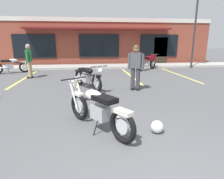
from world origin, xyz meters
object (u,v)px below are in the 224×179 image
(person_in_shorts_foreground, at_px, (136,65))
(helmet_on_pavement, at_px, (157,127))
(motorcycle_foreground_classic, at_px, (97,108))
(person_in_black_shirt, at_px, (29,59))
(motorcycle_silver_naked, at_px, (87,77))
(motorcycle_blue_standard, at_px, (148,62))
(parking_lot_lamp_post, at_px, (197,17))
(motorcycle_red_sportbike, at_px, (11,65))

(person_in_shorts_foreground, relative_size, helmet_on_pavement, 6.44)
(person_in_shorts_foreground, xyz_separation_m, helmet_on_pavement, (-0.41, -3.45, -0.82))
(motorcycle_foreground_classic, relative_size, person_in_black_shirt, 1.09)
(person_in_black_shirt, bearing_deg, helmet_on_pavement, -57.18)
(motorcycle_silver_naked, height_order, motorcycle_blue_standard, same)
(person_in_black_shirt, distance_m, helmet_on_pavement, 7.82)
(motorcycle_silver_naked, relative_size, motorcycle_blue_standard, 1.12)
(motorcycle_foreground_classic, bearing_deg, parking_lot_lamp_post, 50.97)
(motorcycle_blue_standard, relative_size, person_in_shorts_foreground, 1.03)
(helmet_on_pavement, bearing_deg, person_in_black_shirt, 122.82)
(motorcycle_foreground_classic, bearing_deg, motorcycle_blue_standard, 65.71)
(motorcycle_blue_standard, height_order, helmet_on_pavement, motorcycle_blue_standard)
(motorcycle_red_sportbike, relative_size, motorcycle_blue_standard, 1.16)
(motorcycle_silver_naked, relative_size, person_in_black_shirt, 1.15)
(person_in_black_shirt, height_order, parking_lot_lamp_post, parking_lot_lamp_post)
(motorcycle_red_sportbike, xyz_separation_m, parking_lot_lamp_post, (11.46, 0.74, 2.87))
(motorcycle_blue_standard, relative_size, parking_lot_lamp_post, 0.33)
(motorcycle_silver_naked, relative_size, parking_lot_lamp_post, 0.37)
(motorcycle_red_sportbike, relative_size, person_in_shorts_foreground, 1.19)
(motorcycle_red_sportbike, distance_m, person_in_black_shirt, 2.24)
(motorcycle_blue_standard, bearing_deg, motorcycle_silver_naked, -130.12)
(motorcycle_red_sportbike, height_order, helmet_on_pavement, motorcycle_red_sportbike)
(motorcycle_red_sportbike, height_order, parking_lot_lamp_post, parking_lot_lamp_post)
(motorcycle_silver_naked, bearing_deg, person_in_shorts_foreground, -14.31)
(motorcycle_red_sportbike, bearing_deg, motorcycle_foreground_classic, -60.13)
(motorcycle_foreground_classic, height_order, parking_lot_lamp_post, parking_lot_lamp_post)
(person_in_shorts_foreground, height_order, helmet_on_pavement, person_in_shorts_foreground)
(motorcycle_foreground_classic, distance_m, helmet_on_pavement, 1.27)
(motorcycle_foreground_classic, xyz_separation_m, helmet_on_pavement, (1.18, -0.32, -0.33))
(motorcycle_blue_standard, bearing_deg, motorcycle_red_sportbike, -177.41)
(person_in_shorts_foreground, bearing_deg, motorcycle_foreground_classic, -116.89)
(motorcycle_silver_naked, height_order, parking_lot_lamp_post, parking_lot_lamp_post)
(motorcycle_foreground_classic, height_order, person_in_shorts_foreground, person_in_shorts_foreground)
(motorcycle_foreground_classic, relative_size, motorcycle_blue_standard, 1.06)
(motorcycle_blue_standard, distance_m, parking_lot_lamp_post, 4.31)
(motorcycle_foreground_classic, distance_m, motorcycle_red_sportbike, 9.04)
(motorcycle_foreground_classic, height_order, person_in_black_shirt, person_in_black_shirt)
(motorcycle_foreground_classic, relative_size, person_in_shorts_foreground, 1.09)
(motorcycle_silver_naked, distance_m, person_in_black_shirt, 3.91)
(motorcycle_silver_naked, bearing_deg, motorcycle_red_sportbike, 135.39)
(motorcycle_silver_naked, height_order, helmet_on_pavement, motorcycle_silver_naked)
(person_in_black_shirt, bearing_deg, parking_lot_lamp_post, 13.31)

